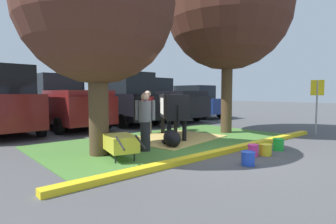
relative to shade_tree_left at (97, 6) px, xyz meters
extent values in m
plane|color=#4C4C4F|center=(2.24, -1.83, -3.65)|extent=(80.00, 80.00, 0.00)
cube|color=#477A33|center=(2.75, 0.36, -3.64)|extent=(8.23, 4.27, 0.02)
cube|color=yellow|center=(2.75, -1.92, -3.59)|extent=(9.43, 0.24, 0.12)
cube|color=tan|center=(3.01, 0.53, -3.62)|extent=(3.57, 2.93, 0.04)
cylinder|color=#4C3823|center=(0.00, 0.00, -2.47)|extent=(0.48, 0.48, 2.34)
sphere|color=#4C281E|center=(0.00, 0.00, 0.02)|extent=(3.79, 3.79, 3.79)
cylinder|color=#4C3823|center=(5.49, 0.22, -2.07)|extent=(0.42, 0.42, 3.15)
sphere|color=#4C281E|center=(5.49, 0.22, 1.15)|extent=(4.71, 4.71, 4.71)
cube|color=black|center=(3.14, 0.73, -2.54)|extent=(1.85, 2.30, 0.80)
cube|color=white|center=(3.22, 0.86, -2.54)|extent=(1.10, 1.15, 0.56)
cylinder|color=black|center=(3.87, 1.84, -2.44)|extent=(0.62, 0.71, 0.58)
cube|color=black|center=(4.05, 2.11, -2.26)|extent=(0.46, 0.51, 0.32)
cube|color=white|center=(4.16, 2.27, -2.30)|extent=(0.23, 0.21, 0.20)
cylinder|color=black|center=(3.41, 1.58, -3.29)|extent=(0.14, 0.14, 0.71)
cylinder|color=black|center=(3.82, 1.31, -3.29)|extent=(0.14, 0.14, 0.71)
cylinder|color=black|center=(2.46, 0.15, -3.29)|extent=(0.14, 0.14, 0.71)
cylinder|color=black|center=(2.86, -0.12, -3.29)|extent=(0.14, 0.14, 0.71)
cylinder|color=black|center=(2.47, -0.27, -2.79)|extent=(0.06, 0.06, 0.70)
ellipsoid|color=black|center=(2.13, -0.35, -3.41)|extent=(0.99, 1.19, 0.48)
cube|color=black|center=(2.44, 0.16, -3.39)|extent=(0.32, 0.34, 0.22)
cube|color=silver|center=(2.51, 0.26, -3.39)|extent=(0.12, 0.10, 0.16)
cylinder|color=black|center=(2.16, 0.04, -3.59)|extent=(0.27, 0.35, 0.10)
cylinder|color=slate|center=(2.97, 1.92, -3.23)|extent=(0.26, 0.26, 0.84)
cylinder|color=maroon|center=(2.97, 1.92, -2.52)|extent=(0.34, 0.34, 0.58)
sphere|color=beige|center=(2.97, 1.92, -2.12)|extent=(0.23, 0.23, 0.23)
cylinder|color=maroon|center=(3.19, 1.91, -2.49)|extent=(0.09, 0.09, 0.55)
cylinder|color=maroon|center=(2.75, 1.93, -2.49)|extent=(0.09, 0.09, 0.55)
cylinder|color=black|center=(1.12, -0.41, -3.25)|extent=(0.26, 0.26, 0.80)
cylinder|color=slate|center=(1.12, -0.41, -2.57)|extent=(0.34, 0.34, 0.55)
sphere|color=tan|center=(1.12, -0.41, -2.19)|extent=(0.22, 0.22, 0.22)
cylinder|color=slate|center=(0.97, -0.25, -2.54)|extent=(0.09, 0.09, 0.52)
cylinder|color=slate|center=(1.28, -0.57, -2.54)|extent=(0.09, 0.09, 0.52)
cube|color=gold|center=(0.15, -0.76, -3.25)|extent=(0.79, 1.01, 0.36)
cylinder|color=black|center=(0.27, -0.27, -3.47)|extent=(0.18, 0.37, 0.36)
cylinder|color=black|center=(-0.13, -1.00, -3.53)|extent=(0.04, 0.04, 0.24)
cylinder|color=black|center=(0.30, -1.10, -3.53)|extent=(0.04, 0.04, 0.24)
cylinder|color=black|center=(-0.21, -1.34, -3.13)|extent=(0.16, 0.53, 0.23)
cylinder|color=black|center=(0.22, -1.44, -3.13)|extent=(0.16, 0.53, 0.23)
cylinder|color=#99999E|center=(7.50, -2.32, -2.65)|extent=(0.06, 0.06, 2.00)
cube|color=yellow|center=(7.50, -2.32, -1.90)|extent=(0.17, 0.43, 0.56)
cylinder|color=blue|center=(1.97, -2.97, -3.50)|extent=(0.29, 0.29, 0.29)
torus|color=blue|center=(1.97, -2.97, -3.36)|extent=(0.31, 0.31, 0.02)
cylinder|color=#EA3893|center=(2.82, -2.57, -3.51)|extent=(0.25, 0.25, 0.28)
torus|color=#EA3893|center=(2.82, -2.57, -3.37)|extent=(0.27, 0.27, 0.02)
cylinder|color=yellow|center=(3.12, -2.74, -3.51)|extent=(0.30, 0.30, 0.28)
torus|color=yellow|center=(3.12, -2.74, -3.37)|extent=(0.32, 0.32, 0.02)
cylinder|color=green|center=(3.92, -2.67, -3.49)|extent=(0.28, 0.28, 0.31)
torus|color=green|center=(3.92, -2.67, -3.33)|extent=(0.30, 0.30, 0.02)
cube|color=maroon|center=(-1.21, 5.47, -2.73)|extent=(2.04, 4.66, 1.20)
cylinder|color=black|center=(-0.31, 6.99, -3.33)|extent=(0.24, 0.65, 0.64)
cylinder|color=black|center=(-0.21, 4.01, -3.33)|extent=(0.24, 0.65, 0.64)
cube|color=maroon|center=(1.38, 5.87, -2.78)|extent=(2.17, 5.46, 1.10)
cube|color=black|center=(1.35, 6.81, -1.73)|extent=(1.90, 1.86, 1.00)
cube|color=maroon|center=(1.42, 4.65, -2.11)|extent=(1.98, 2.76, 0.24)
cylinder|color=black|center=(0.32, 7.59, -3.33)|extent=(0.24, 0.65, 0.64)
cylinder|color=black|center=(2.32, 7.65, -3.33)|extent=(0.24, 0.65, 0.64)
cylinder|color=black|center=(0.43, 4.08, -3.33)|extent=(0.24, 0.65, 0.64)
cylinder|color=black|center=(2.43, 4.14, -3.33)|extent=(0.24, 0.65, 0.64)
cube|color=black|center=(4.04, 5.48, -2.73)|extent=(2.04, 4.66, 1.20)
cube|color=black|center=(4.04, 5.48, -1.63)|extent=(1.77, 3.25, 1.00)
cylinder|color=black|center=(3.04, 6.94, -3.33)|extent=(0.24, 0.65, 0.64)
cylinder|color=black|center=(4.94, 7.00, -3.33)|extent=(0.24, 0.65, 0.64)
cylinder|color=black|center=(3.14, 3.96, -3.33)|extent=(0.24, 0.65, 0.64)
cylinder|color=black|center=(5.04, 4.01, -3.33)|extent=(0.24, 0.65, 0.64)
cube|color=black|center=(6.78, 5.63, -2.78)|extent=(2.17, 5.46, 1.10)
cube|color=black|center=(6.75, 6.57, -1.73)|extent=(1.90, 1.86, 1.00)
cube|color=black|center=(6.82, 4.41, -2.11)|extent=(1.98, 2.76, 0.24)
cylinder|color=black|center=(5.73, 7.35, -3.33)|extent=(0.24, 0.65, 0.64)
cylinder|color=black|center=(7.73, 7.41, -3.33)|extent=(0.24, 0.65, 0.64)
cylinder|color=black|center=(5.84, 3.84, -3.33)|extent=(0.24, 0.65, 0.64)
cylinder|color=black|center=(7.84, 3.91, -3.33)|extent=(0.24, 0.65, 0.64)
cube|color=navy|center=(9.54, 5.72, -2.88)|extent=(1.94, 4.45, 0.90)
cube|color=black|center=(9.54, 5.72, -2.03)|extent=(1.65, 2.25, 0.80)
cylinder|color=black|center=(8.60, 7.12, -3.33)|extent=(0.24, 0.65, 0.64)
cylinder|color=black|center=(10.40, 7.18, -3.33)|extent=(0.24, 0.65, 0.64)
cylinder|color=black|center=(8.69, 4.26, -3.33)|extent=(0.24, 0.65, 0.64)
cylinder|color=black|center=(10.49, 4.32, -3.33)|extent=(0.24, 0.65, 0.64)
camera|label=1|loc=(-3.08, -6.12, -2.09)|focal=28.77mm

